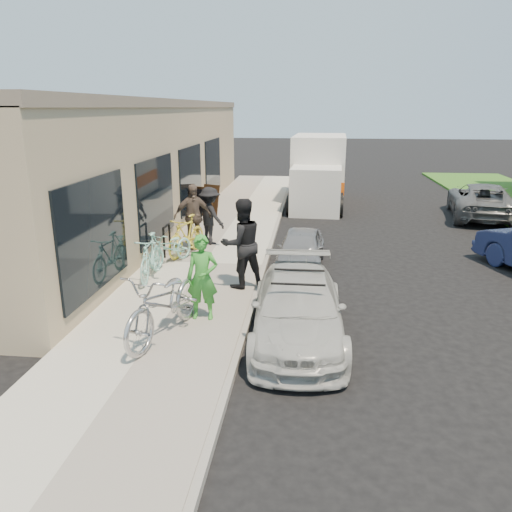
{
  "coord_description": "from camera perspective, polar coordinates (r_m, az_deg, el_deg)",
  "views": [
    {
      "loc": [
        0.67,
        -9.0,
        3.98
      ],
      "look_at": [
        -0.41,
        0.74,
        1.05
      ],
      "focal_mm": 35.0,
      "sensor_mm": 36.0,
      "label": 1
    }
  ],
  "objects": [
    {
      "name": "ground",
      "position": [
        9.86,
        1.88,
        -7.17
      ],
      "size": [
        120.0,
        120.0,
        0.0
      ],
      "primitive_type": "plane",
      "color": "black",
      "rests_on": "ground"
    },
    {
      "name": "sidewalk",
      "position": [
        12.9,
        -5.96,
        -1.08
      ],
      "size": [
        3.0,
        34.0,
        0.15
      ],
      "primitive_type": "cube",
      "color": "#B2AFA0",
      "rests_on": "ground"
    },
    {
      "name": "curb",
      "position": [
        12.67,
        0.92,
        -1.36
      ],
      "size": [
        0.12,
        34.0,
        0.13
      ],
      "primitive_type": "cube",
      "color": "gray",
      "rests_on": "ground"
    },
    {
      "name": "storefront",
      "position": [
        18.08,
        -13.04,
        10.33
      ],
      "size": [
        3.6,
        20.0,
        4.22
      ],
      "color": "tan",
      "rests_on": "ground"
    },
    {
      "name": "bike_rack",
      "position": [
        13.56,
        -10.17,
        2.16
      ],
      "size": [
        0.06,
        0.59,
        0.83
      ],
      "rotation": [
        0.0,
        0.0,
        -0.01
      ],
      "color": "black",
      "rests_on": "sidewalk"
    },
    {
      "name": "sandwich_board",
      "position": [
        18.36,
        -5.6,
        6.31
      ],
      "size": [
        0.88,
        0.88,
        1.1
      ],
      "rotation": [
        0.0,
        0.0,
        -0.39
      ],
      "color": "black",
      "rests_on": "sidewalk"
    },
    {
      "name": "sedan_white",
      "position": [
        8.89,
        4.82,
        -5.95
      ],
      "size": [
        1.75,
        3.99,
        1.18
      ],
      "rotation": [
        0.0,
        0.0,
        0.04
      ],
      "color": "#B7B8B3",
      "rests_on": "ground"
    },
    {
      "name": "sedan_silver",
      "position": [
        12.9,
        5.16,
        0.87
      ],
      "size": [
        1.32,
        2.93,
        0.98
      ],
      "primitive_type": "imported",
      "rotation": [
        0.0,
        0.0,
        -0.06
      ],
      "color": "gray",
      "rests_on": "ground"
    },
    {
      "name": "moving_truck",
      "position": [
        21.68,
        7.14,
        9.29
      ],
      "size": [
        2.44,
        5.86,
        2.83
      ],
      "rotation": [
        0.0,
        0.0,
        -0.05
      ],
      "color": "silver",
      "rests_on": "ground"
    },
    {
      "name": "far_car_gray",
      "position": [
        20.47,
        24.4,
        5.79
      ],
      "size": [
        2.92,
        4.96,
        1.29
      ],
      "primitive_type": "imported",
      "rotation": [
        0.0,
        0.0,
        2.97
      ],
      "color": "#545659",
      "rests_on": "ground"
    },
    {
      "name": "tandem_bike",
      "position": [
        8.69,
        -10.3,
        -5.3
      ],
      "size": [
        1.4,
        2.5,
        1.25
      ],
      "primitive_type": "imported",
      "rotation": [
        0.0,
        0.0,
        -0.26
      ],
      "color": "#B1B1B4",
      "rests_on": "sidewalk"
    },
    {
      "name": "woman_rider",
      "position": [
        9.29,
        -6.15,
        -2.45
      ],
      "size": [
        0.6,
        0.41,
        1.61
      ],
      "primitive_type": "imported",
      "rotation": [
        0.0,
        0.0,
        0.04
      ],
      "color": "green",
      "rests_on": "sidewalk"
    },
    {
      "name": "man_standing",
      "position": [
        10.85,
        -1.64,
        1.44
      ],
      "size": [
        1.21,
        1.14,
        1.97
      ],
      "primitive_type": "imported",
      "rotation": [
        0.0,
        0.0,
        3.69
      ],
      "color": "black",
      "rests_on": "sidewalk"
    },
    {
      "name": "cruiser_bike_a",
      "position": [
        11.74,
        -11.98,
        -0.13
      ],
      "size": [
        0.58,
        1.74,
        1.03
      ],
      "primitive_type": "imported",
      "rotation": [
        0.0,
        0.0,
        0.06
      ],
      "color": "#8DD3C4",
      "rests_on": "sidewalk"
    },
    {
      "name": "cruiser_bike_b",
      "position": [
        12.76,
        -9.75,
        0.96
      ],
      "size": [
        1.18,
        1.75,
        0.87
      ],
      "primitive_type": "imported",
      "rotation": [
        0.0,
        0.0,
        -0.41
      ],
      "color": "#8DD3C4",
      "rests_on": "sidewalk"
    },
    {
      "name": "cruiser_bike_c",
      "position": [
        13.49,
        -7.95,
        2.32
      ],
      "size": [
        1.02,
        1.83,
        1.06
      ],
      "primitive_type": "imported",
      "rotation": [
        0.0,
        0.0,
        -0.31
      ],
      "color": "gold",
      "rests_on": "sidewalk"
    },
    {
      "name": "bystander_a",
      "position": [
        14.48,
        -5.29,
        4.6
      ],
      "size": [
        1.22,
        1.15,
        1.66
      ],
      "primitive_type": "imported",
      "rotation": [
        0.0,
        0.0,
        2.46
      ],
      "color": "black",
      "rests_on": "sidewalk"
    },
    {
      "name": "bystander_b",
      "position": [
        14.06,
        -7.25,
        4.51
      ],
      "size": [
        1.15,
        0.89,
        1.81
      ],
      "primitive_type": "imported",
      "rotation": [
        0.0,
        0.0,
        0.49
      ],
      "color": "brown",
      "rests_on": "sidewalk"
    }
  ]
}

